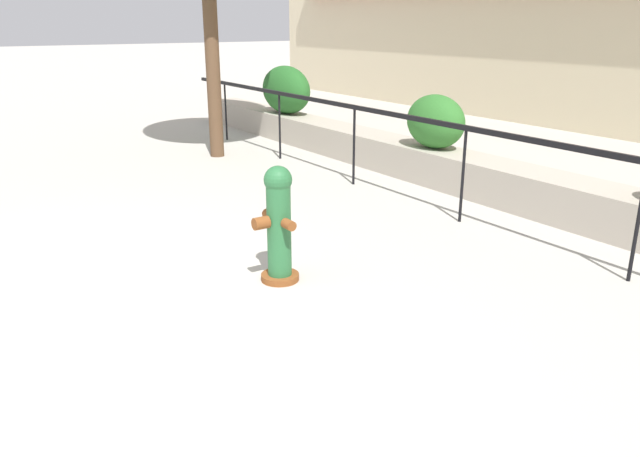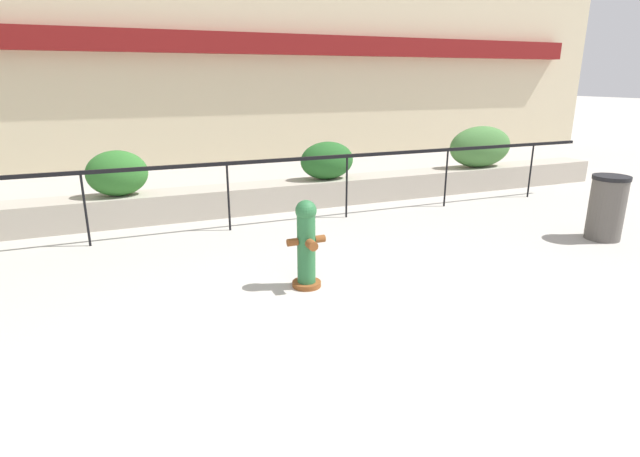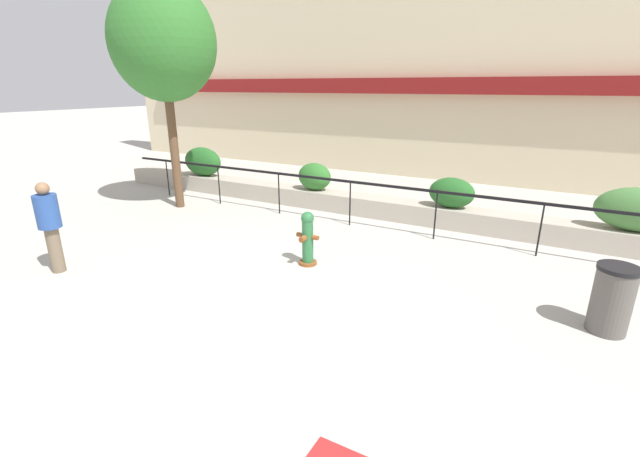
{
  "view_description": "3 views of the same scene",
  "coord_description": "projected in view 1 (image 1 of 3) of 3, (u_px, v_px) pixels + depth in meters",
  "views": [
    {
      "loc": [
        5.0,
        -0.4,
        2.29
      ],
      "look_at": [
        0.59,
        2.51,
        0.52
      ],
      "focal_mm": 35.0,
      "sensor_mm": 36.0,
      "label": 1
    },
    {
      "loc": [
        -1.63,
        -3.05,
        2.44
      ],
      "look_at": [
        0.66,
        2.54,
        0.61
      ],
      "focal_mm": 28.0,
      "sensor_mm": 36.0,
      "label": 2
    },
    {
      "loc": [
        4.35,
        -4.51,
        3.37
      ],
      "look_at": [
        0.11,
        3.16,
        0.43
      ],
      "focal_mm": 24.0,
      "sensor_mm": 36.0,
      "label": 3
    }
  ],
  "objects": [
    {
      "name": "planter_wall_low",
      "position": [
        523.0,
        188.0,
        7.95
      ],
      "size": [
        18.0,
        0.7,
        0.5
      ],
      "primitive_type": "cube",
      "color": "#ADA393",
      "rests_on": "ground"
    },
    {
      "name": "hedge_bush_1",
      "position": [
        435.0,
        122.0,
        9.05
      ],
      "size": [
        1.01,
        0.65,
        0.78
      ],
      "primitive_type": "ellipsoid",
      "color": "#2D6B28",
      "rests_on": "planter_wall_low"
    },
    {
      "name": "ground_plane",
      "position": [
        13.0,
        327.0,
        4.9
      ],
      "size": [
        120.0,
        120.0,
        0.0
      ],
      "primitive_type": "plane",
      "color": "#B2ADA3"
    },
    {
      "name": "hedge_bush_0",
      "position": [
        286.0,
        90.0,
        12.42
      ],
      "size": [
        1.45,
        0.7,
        0.94
      ],
      "primitive_type": "ellipsoid",
      "color": "#235B23",
      "rests_on": "planter_wall_low"
    },
    {
      "name": "fence_railing_segment",
      "position": [
        466.0,
        137.0,
        7.13
      ],
      "size": [
        15.0,
        0.05,
        1.15
      ],
      "color": "black",
      "rests_on": "ground"
    },
    {
      "name": "fire_hydrant",
      "position": [
        278.0,
        223.0,
        5.6
      ],
      "size": [
        0.47,
        0.43,
        1.08
      ],
      "color": "brown",
      "rests_on": "ground"
    }
  ]
}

